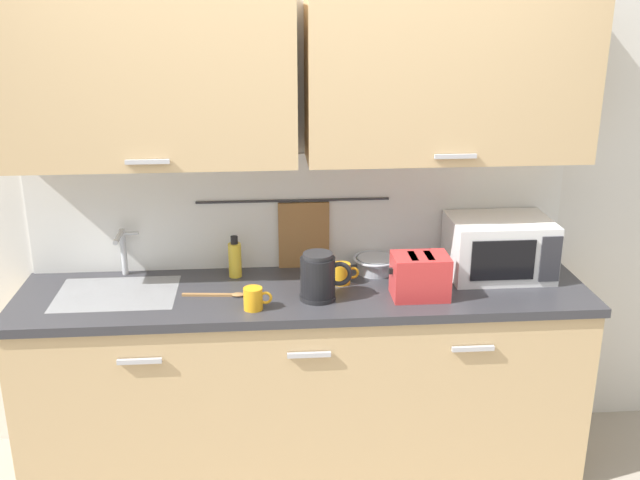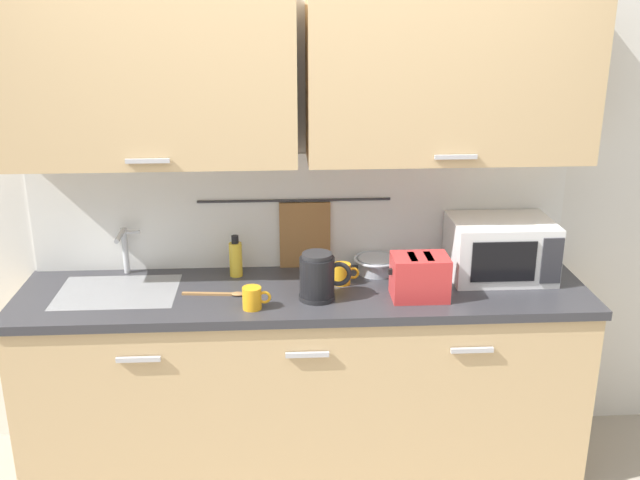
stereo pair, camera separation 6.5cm
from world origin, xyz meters
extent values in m
cube|color=tan|center=(0.00, 0.30, 0.43)|extent=(2.50, 0.60, 0.86)
cube|color=#B7B7BC|center=(-0.69, -0.01, 0.74)|extent=(0.18, 0.02, 0.02)
cube|color=#B7B7BC|center=(0.00, -0.01, 0.74)|extent=(0.18, 0.02, 0.02)
cube|color=#B7B7BC|center=(0.69, -0.01, 0.74)|extent=(0.18, 0.02, 0.02)
cube|color=#333338|center=(0.00, 0.30, 0.88)|extent=(2.53, 0.63, 0.04)
cube|color=#9EA0A5|center=(-0.82, 0.32, 0.85)|extent=(0.52, 0.38, 0.09)
cube|color=silver|center=(0.00, 0.63, 1.25)|extent=(3.70, 0.06, 2.50)
cube|color=silver|center=(0.00, 0.59, 1.18)|extent=(2.50, 0.01, 0.55)
cube|color=tan|center=(-0.64, 0.43, 1.80)|extent=(1.23, 0.33, 0.70)
cube|color=#B7B7BC|center=(-0.64, 0.26, 1.50)|extent=(0.18, 0.01, 0.02)
cube|color=tan|center=(0.64, 0.43, 1.80)|extent=(1.23, 0.33, 0.70)
cube|color=#B7B7BC|center=(0.64, 0.26, 1.50)|extent=(0.18, 0.01, 0.02)
cylinder|color=#333338|center=(-0.03, 0.58, 1.23)|extent=(0.90, 0.01, 0.01)
cube|color=olive|center=(0.02, 0.58, 1.05)|extent=(0.24, 0.02, 0.34)
cylinder|color=#B2B5BA|center=(-0.82, 0.55, 1.01)|extent=(0.03, 0.03, 0.22)
cylinder|color=#B2B5BA|center=(-0.82, 0.47, 1.11)|extent=(0.02, 0.16, 0.02)
cube|color=#B2B5BA|center=(-0.78, 0.55, 1.10)|extent=(0.07, 0.02, 0.01)
cube|color=white|center=(0.91, 0.41, 1.04)|extent=(0.46, 0.34, 0.27)
cube|color=black|center=(0.87, 0.24, 1.04)|extent=(0.29, 0.01, 0.18)
cube|color=#2D2D33|center=(1.09, 0.24, 1.04)|extent=(0.09, 0.01, 0.21)
cylinder|color=black|center=(0.05, 0.19, 0.91)|extent=(0.16, 0.16, 0.02)
cylinder|color=black|center=(0.05, 0.19, 1.00)|extent=(0.15, 0.15, 0.17)
cylinder|color=#262628|center=(0.05, 0.19, 1.10)|extent=(0.13, 0.13, 0.02)
torus|color=black|center=(0.14, 0.19, 1.01)|extent=(0.11, 0.02, 0.11)
cylinder|color=yellow|center=(-0.31, 0.48, 0.98)|extent=(0.06, 0.06, 0.16)
cylinder|color=black|center=(-0.31, 0.48, 1.08)|extent=(0.03, 0.03, 0.04)
cylinder|color=orange|center=(-0.22, 0.11, 0.95)|extent=(0.08, 0.08, 0.09)
torus|color=orange|center=(-0.17, 0.11, 0.95)|extent=(0.06, 0.01, 0.06)
cylinder|color=#A5ADB7|center=(0.34, 0.48, 0.94)|extent=(0.17, 0.17, 0.07)
torus|color=#A5ADB7|center=(0.34, 0.48, 0.97)|extent=(0.21, 0.21, 0.01)
cube|color=red|center=(0.49, 0.18, 1.00)|extent=(0.24, 0.17, 0.19)
cube|color=black|center=(0.46, 0.18, 1.08)|extent=(0.03, 0.12, 0.01)
cube|color=black|center=(0.53, 0.18, 1.08)|extent=(0.03, 0.12, 0.01)
cube|color=black|center=(0.36, 0.18, 1.02)|extent=(0.02, 0.02, 0.02)
cylinder|color=orange|center=(0.17, 0.36, 0.95)|extent=(0.08, 0.08, 0.09)
torus|color=orange|center=(0.22, 0.36, 0.95)|extent=(0.06, 0.01, 0.06)
cube|color=#9E7042|center=(-0.42, 0.26, 0.91)|extent=(0.22, 0.04, 0.01)
ellipsoid|color=#9E7042|center=(-0.29, 0.25, 0.91)|extent=(0.06, 0.05, 0.01)
camera|label=1|loc=(-0.17, -2.70, 2.18)|focal=41.27mm
camera|label=2|loc=(-0.10, -2.71, 2.18)|focal=41.27mm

